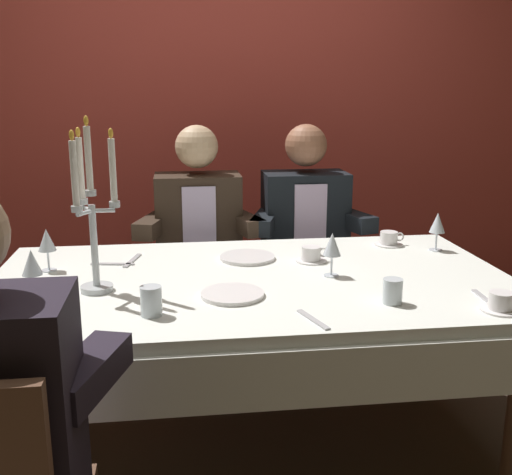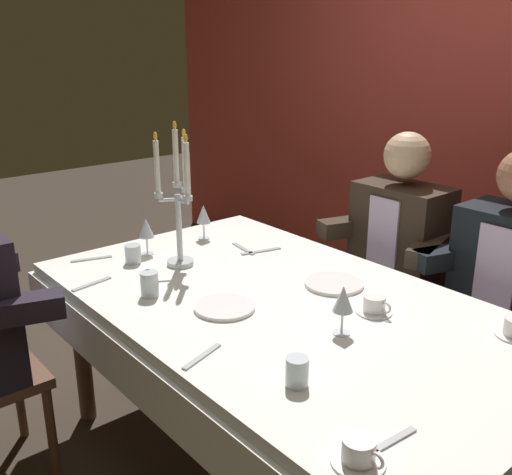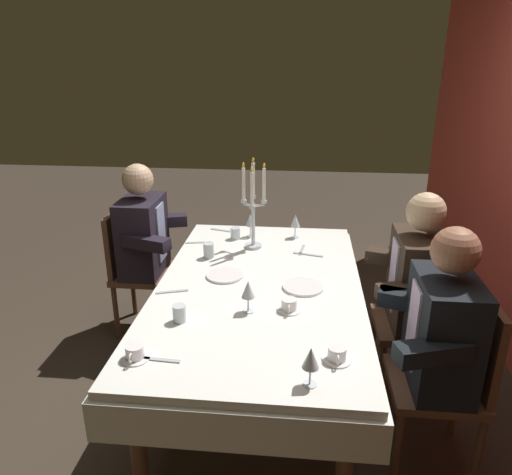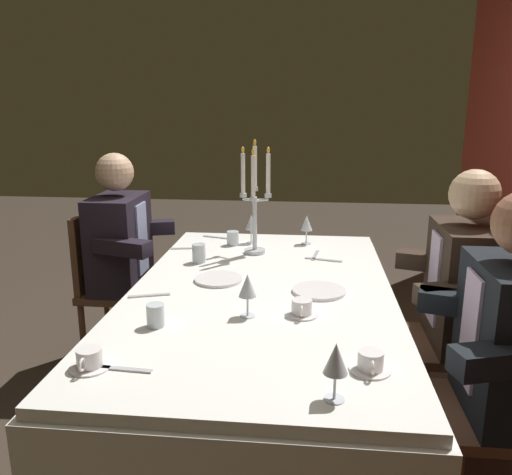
{
  "view_description": "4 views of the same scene",
  "coord_description": "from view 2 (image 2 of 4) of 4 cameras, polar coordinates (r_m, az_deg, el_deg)",
  "views": [
    {
      "loc": [
        -0.26,
        -2.12,
        1.42
      ],
      "look_at": [
        0.02,
        0.02,
        0.88
      ],
      "focal_mm": 42.91,
      "sensor_mm": 36.0,
      "label": 1
    },
    {
      "loc": [
        1.41,
        -1.31,
        1.63
      ],
      "look_at": [
        -0.14,
        -0.01,
        0.95
      ],
      "focal_mm": 41.55,
      "sensor_mm": 36.0,
      "label": 2
    },
    {
      "loc": [
        2.35,
        0.22,
        1.92
      ],
      "look_at": [
        -0.16,
        -0.03,
        0.96
      ],
      "focal_mm": 33.73,
      "sensor_mm": 36.0,
      "label": 3
    },
    {
      "loc": [
        2.07,
        0.2,
        1.51
      ],
      "look_at": [
        -0.1,
        -0.03,
        0.94
      ],
      "focal_mm": 36.64,
      "sensor_mm": 36.0,
      "label": 4
    }
  ],
  "objects": [
    {
      "name": "dinner_plate_1",
      "position": [
        2.27,
        7.51,
        -4.43
      ],
      "size": [
        0.22,
        0.22,
        0.01
      ],
      "primitive_type": "cylinder",
      "color": "white",
      "rests_on": "dining_table"
    },
    {
      "name": "wine_glass_2",
      "position": [
        1.87,
        8.38,
        -6.04
      ],
      "size": [
        0.07,
        0.07,
        0.16
      ],
      "color": "silver",
      "rests_on": "dining_table"
    },
    {
      "name": "spoon_4",
      "position": [
        2.34,
        -15.53,
        -4.33
      ],
      "size": [
        0.05,
        0.17,
        0.01
      ],
      "primitive_type": "cube",
      "rotation": [
        0.0,
        0.0,
        1.75
      ],
      "color": "#B7B7BC",
      "rests_on": "dining_table"
    },
    {
      "name": "candelabra",
      "position": [
        2.39,
        -7.53,
        3.31
      ],
      "size": [
        0.15,
        0.17,
        0.59
      ],
      "color": "silver",
      "rests_on": "dining_table"
    },
    {
      "name": "spoon_0",
      "position": [
        2.6,
        -15.56,
        -2.0
      ],
      "size": [
        0.07,
        0.17,
        0.01
      ],
      "primitive_type": "cube",
      "rotation": [
        0.0,
        0.0,
        1.28
      ],
      "color": "#B7B7BC",
      "rests_on": "dining_table"
    },
    {
      "name": "seated_diner_1",
      "position": [
        2.85,
        13.79,
        -0.23
      ],
      "size": [
        0.63,
        0.48,
        1.24
      ],
      "color": "brown",
      "rests_on": "ground_plane"
    },
    {
      "name": "seated_diner_2",
      "position": [
        2.59,
        23.41,
        -3.22
      ],
      "size": [
        0.63,
        0.48,
        1.24
      ],
      "color": "brown",
      "rests_on": "ground_plane"
    },
    {
      "name": "water_tumbler_1",
      "position": [
        2.51,
        -11.76,
        -1.56
      ],
      "size": [
        0.07,
        0.07,
        0.08
      ],
      "primitive_type": "cylinder",
      "color": "silver",
      "rests_on": "dining_table"
    },
    {
      "name": "water_tumbler_0",
      "position": [
        2.18,
        -10.22,
        -4.45
      ],
      "size": [
        0.07,
        0.07,
        0.09
      ],
      "primitive_type": "cylinder",
      "color": "silver",
      "rests_on": "dining_table"
    },
    {
      "name": "ground_plane",
      "position": [
        2.52,
        2.49,
        -21.63
      ],
      "size": [
        12.0,
        12.0,
        0.0
      ],
      "primitive_type": "plane",
      "color": "#392E24"
    },
    {
      "name": "knife_2",
      "position": [
        2.6,
        0.49,
        -1.32
      ],
      "size": [
        0.06,
        0.19,
        0.01
      ],
      "primitive_type": "cube",
      "rotation": [
        0.0,
        0.0,
        1.33
      ],
      "color": "#B7B7BC",
      "rests_on": "dining_table"
    },
    {
      "name": "spoon_3",
      "position": [
        1.48,
        12.74,
        -18.67
      ],
      "size": [
        0.03,
        0.17,
        0.01
      ],
      "primitive_type": "cube",
      "rotation": [
        0.0,
        0.0,
        1.51
      ],
      "color": "#B7B7BC",
      "rests_on": "dining_table"
    },
    {
      "name": "water_tumbler_2",
      "position": [
        1.63,
        3.98,
        -12.76
      ],
      "size": [
        0.06,
        0.06,
        0.08
      ],
      "primitive_type": "cylinder",
      "color": "silver",
      "rests_on": "dining_table"
    },
    {
      "name": "wine_glass_3",
      "position": [
        2.74,
        -5.08,
        2.14
      ],
      "size": [
        0.07,
        0.07,
        0.16
      ],
      "color": "silver",
      "rests_on": "dining_table"
    },
    {
      "name": "dinner_plate_0",
      "position": [
        2.07,
        -3.05,
        -6.7
      ],
      "size": [
        0.21,
        0.21,
        0.01
      ],
      "primitive_type": "cylinder",
      "color": "white",
      "rests_on": "dining_table"
    },
    {
      "name": "wine_glass_1",
      "position": [
        2.58,
        -10.54,
        0.85
      ],
      "size": [
        0.07,
        0.07,
        0.16
      ],
      "color": "silver",
      "rests_on": "dining_table"
    },
    {
      "name": "coffee_cup_0",
      "position": [
        1.4,
        9.89,
        -19.73
      ],
      "size": [
        0.13,
        0.12,
        0.06
      ],
      "color": "white",
      "rests_on": "dining_table"
    },
    {
      "name": "dining_table",
      "position": [
        2.17,
        2.72,
        -9.05
      ],
      "size": [
        1.94,
        1.14,
        0.74
      ],
      "color": "silver",
      "rests_on": "ground_plane"
    },
    {
      "name": "coffee_cup_2",
      "position": [
        2.07,
        11.35,
        -6.44
      ],
      "size": [
        0.13,
        0.12,
        0.06
      ],
      "color": "white",
      "rests_on": "dining_table"
    },
    {
      "name": "spoon_5",
      "position": [
        1.78,
        -5.22,
        -11.32
      ],
      "size": [
        0.07,
        0.17,
        0.01
      ],
      "primitive_type": "cube",
      "rotation": [
        0.0,
        0.0,
        1.88
      ],
      "color": "#B7B7BC",
      "rests_on": "dining_table"
    },
    {
      "name": "fork_1",
      "position": [
        2.63,
        -1.22,
        -1.09
      ],
      "size": [
        0.17,
        0.04,
        0.01
      ],
      "primitive_type": "cube",
      "rotation": [
        0.0,
        0.0,
        -0.15
      ],
      "color": "#B7B7BC",
      "rests_on": "dining_table"
    }
  ]
}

